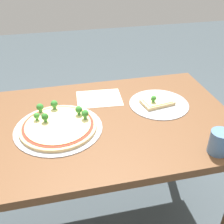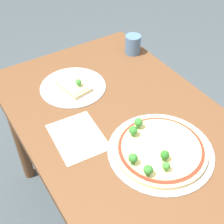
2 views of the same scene
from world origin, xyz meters
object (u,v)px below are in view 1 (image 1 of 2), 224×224
Objects in this scene: pizza_tray_whole at (58,125)px; pizza_tray_slice at (158,103)px; dining_table at (88,140)px; drinking_cup at (219,142)px.

pizza_tray_slice is at bearing -169.60° from pizza_tray_whole.
dining_table is 0.17m from pizza_tray_whole.
pizza_tray_whole is at bearing 10.40° from pizza_tray_slice.
dining_table is 0.39m from pizza_tray_slice.
pizza_tray_slice is (-0.37, -0.08, 0.11)m from dining_table.
dining_table is 0.58m from drinking_cup.
pizza_tray_whole reaches higher than dining_table.
drinking_cup is at bearing 153.24° from pizza_tray_whole.
drinking_cup reaches higher than pizza_tray_whole.
pizza_tray_whole is at bearing 6.53° from dining_table.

